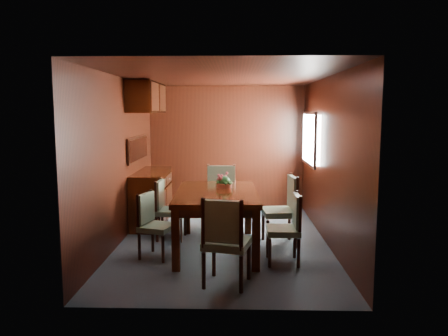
{
  "coord_description": "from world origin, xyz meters",
  "views": [
    {
      "loc": [
        0.18,
        -6.26,
        1.9
      ],
      "look_at": [
        0.0,
        0.31,
        1.05
      ],
      "focal_mm": 35.0,
      "sensor_mm": 36.0,
      "label": 1
    }
  ],
  "objects_px": {
    "sideboard": "(152,197)",
    "chair_left_near": "(153,221)",
    "chair_right_near": "(289,224)",
    "flower_centerpiece": "(224,180)",
    "dining_table": "(217,200)",
    "chair_head": "(225,237)"
  },
  "relations": [
    {
      "from": "chair_right_near",
      "to": "chair_head",
      "type": "xyz_separation_m",
      "value": [
        -0.78,
        -0.79,
        0.06
      ]
    },
    {
      "from": "sideboard",
      "to": "chair_left_near",
      "type": "relative_size",
      "value": 1.62
    },
    {
      "from": "chair_right_near",
      "to": "flower_centerpiece",
      "type": "relative_size",
      "value": 3.73
    },
    {
      "from": "sideboard",
      "to": "chair_head",
      "type": "distance_m",
      "value": 3.0
    },
    {
      "from": "dining_table",
      "to": "flower_centerpiece",
      "type": "bearing_deg",
      "value": 68.62
    },
    {
      "from": "sideboard",
      "to": "flower_centerpiece",
      "type": "bearing_deg",
      "value": -42.05
    },
    {
      "from": "dining_table",
      "to": "chair_right_near",
      "type": "xyz_separation_m",
      "value": [
        0.92,
        -0.5,
        -0.21
      ]
    },
    {
      "from": "chair_left_near",
      "to": "chair_head",
      "type": "bearing_deg",
      "value": 62.53
    },
    {
      "from": "flower_centerpiece",
      "to": "sideboard",
      "type": "bearing_deg",
      "value": 137.95
    },
    {
      "from": "dining_table",
      "to": "chair_right_near",
      "type": "height_order",
      "value": "chair_right_near"
    },
    {
      "from": "chair_head",
      "to": "chair_left_near",
      "type": "bearing_deg",
      "value": 148.25
    },
    {
      "from": "chair_right_near",
      "to": "flower_centerpiece",
      "type": "xyz_separation_m",
      "value": [
        -0.83,
        0.76,
        0.44
      ]
    },
    {
      "from": "sideboard",
      "to": "flower_centerpiece",
      "type": "height_order",
      "value": "flower_centerpiece"
    },
    {
      "from": "sideboard",
      "to": "chair_left_near",
      "type": "xyz_separation_m",
      "value": [
        0.34,
        -1.72,
        0.03
      ]
    },
    {
      "from": "chair_left_near",
      "to": "sideboard",
      "type": "bearing_deg",
      "value": -151.15
    },
    {
      "from": "chair_left_near",
      "to": "chair_right_near",
      "type": "distance_m",
      "value": 1.76
    },
    {
      "from": "dining_table",
      "to": "chair_right_near",
      "type": "relative_size",
      "value": 2.0
    },
    {
      "from": "chair_right_near",
      "to": "chair_left_near",
      "type": "bearing_deg",
      "value": 84.33
    },
    {
      "from": "sideboard",
      "to": "chair_right_near",
      "type": "relative_size",
      "value": 1.56
    },
    {
      "from": "chair_left_near",
      "to": "chair_head",
      "type": "distance_m",
      "value": 1.38
    },
    {
      "from": "chair_head",
      "to": "flower_centerpiece",
      "type": "height_order",
      "value": "flower_centerpiece"
    },
    {
      "from": "chair_head",
      "to": "flower_centerpiece",
      "type": "bearing_deg",
      "value": 105.17
    }
  ]
}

